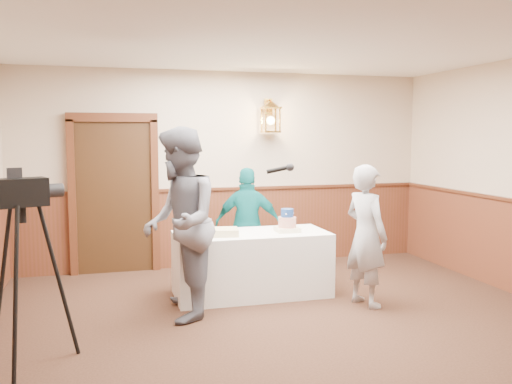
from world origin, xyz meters
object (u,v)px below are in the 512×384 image
(baker, at_px, (366,236))
(tv_camera_rig, at_px, (26,283))
(display_table, at_px, (252,264))
(interviewer, at_px, (180,223))
(sheet_cake_yellow, at_px, (221,232))
(sheet_cake_green, at_px, (197,232))
(assistant_p, at_px, (248,225))
(tiered_cake, at_px, (287,223))

(baker, distance_m, tv_camera_rig, 3.48)
(display_table, height_order, baker, baker)
(display_table, height_order, interviewer, interviewer)
(sheet_cake_yellow, height_order, interviewer, interviewer)
(sheet_cake_green, relative_size, tv_camera_rig, 0.18)
(assistant_p, height_order, tv_camera_rig, tv_camera_rig)
(tiered_cake, relative_size, sheet_cake_yellow, 0.70)
(display_table, xyz_separation_m, sheet_cake_yellow, (-0.39, -0.09, 0.41))
(tiered_cake, height_order, tv_camera_rig, tv_camera_rig)
(sheet_cake_yellow, height_order, assistant_p, assistant_p)
(assistant_p, bearing_deg, tv_camera_rig, 59.32)
(tiered_cake, xyz_separation_m, baker, (0.70, -0.66, -0.07))
(sheet_cake_yellow, height_order, sheet_cake_green, sheet_cake_yellow)
(baker, distance_m, assistant_p, 1.67)
(tiered_cake, relative_size, sheet_cake_green, 0.96)
(display_table, xyz_separation_m, assistant_p, (0.12, 0.63, 0.36))
(sheet_cake_green, distance_m, assistant_p, 0.96)
(interviewer, bearing_deg, tv_camera_rig, -51.72)
(sheet_cake_yellow, relative_size, sheet_cake_green, 1.37)
(interviewer, height_order, tv_camera_rig, interviewer)
(interviewer, relative_size, assistant_p, 1.34)
(display_table, relative_size, tv_camera_rig, 1.16)
(sheet_cake_green, xyz_separation_m, assistant_p, (0.76, 0.58, -0.04))
(sheet_cake_yellow, xyz_separation_m, assistant_p, (0.51, 0.72, -0.05))
(sheet_cake_yellow, distance_m, sheet_cake_green, 0.29)
(display_table, xyz_separation_m, sheet_cake_green, (-0.64, 0.05, 0.41))
(interviewer, bearing_deg, display_table, 128.71)
(interviewer, bearing_deg, sheet_cake_green, 162.40)
(sheet_cake_green, height_order, interviewer, interviewer)
(sheet_cake_yellow, xyz_separation_m, interviewer, (-0.53, -0.49, 0.20))
(interviewer, height_order, assistant_p, interviewer)
(display_table, distance_m, tv_camera_rig, 2.72)
(assistant_p, bearing_deg, interviewer, 67.94)
(sheet_cake_green, bearing_deg, sheet_cake_yellow, -29.57)
(display_table, bearing_deg, assistant_p, 78.77)
(sheet_cake_yellow, xyz_separation_m, tv_camera_rig, (-1.90, -1.35, -0.09))
(tiered_cake, distance_m, interviewer, 1.45)
(sheet_cake_yellow, xyz_separation_m, sheet_cake_green, (-0.25, 0.14, -0.01))
(tiered_cake, xyz_separation_m, tv_camera_rig, (-2.71, -1.39, -0.16))
(assistant_p, distance_m, tv_camera_rig, 3.18)
(sheet_cake_yellow, relative_size, interviewer, 0.20)
(tiered_cake, distance_m, baker, 0.96)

